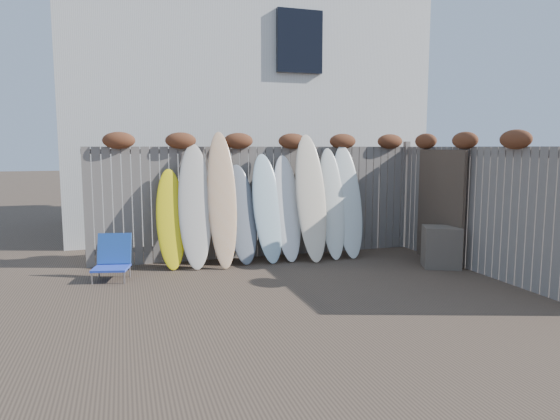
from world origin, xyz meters
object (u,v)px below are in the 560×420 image
object	(u,v)px
beach_chair	(113,258)
wooden_crate	(441,247)
lattice_panel	(440,206)
surfboard_0	(171,219)

from	to	relation	value
beach_chair	wooden_crate	bearing A→B (deg)	-9.55
beach_chair	lattice_panel	world-z (taller)	lattice_panel
surfboard_0	lattice_panel	bearing A→B (deg)	-10.88
beach_chair	lattice_panel	size ratio (longest dim) A/B	0.35
wooden_crate	lattice_panel	size ratio (longest dim) A/B	0.35
wooden_crate	surfboard_0	size ratio (longest dim) A/B	0.40
beach_chair	wooden_crate	xyz separation A→B (m)	(5.21, -0.88, 0.03)
lattice_panel	surfboard_0	size ratio (longest dim) A/B	1.15
lattice_panel	surfboard_0	bearing A→B (deg)	169.15
beach_chair	surfboard_0	distance (m)	1.14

